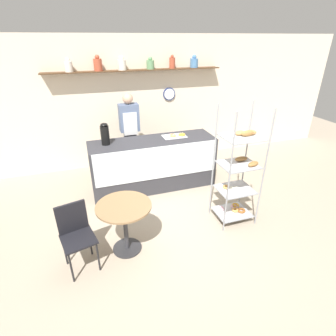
{
  "coord_description": "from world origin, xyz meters",
  "views": [
    {
      "loc": [
        -1.14,
        -2.97,
        2.63
      ],
      "look_at": [
        0.0,
        0.48,
        0.81
      ],
      "focal_mm": 28.0,
      "sensor_mm": 36.0,
      "label": 1
    }
  ],
  "objects_px": {
    "cafe_table": "(125,217)",
    "cafe_chair": "(76,230)",
    "person_worker": "(130,133)",
    "coffee_carafe": "(105,134)",
    "pastry_rack": "(238,174)",
    "donut_tray_counter": "(175,136)"
  },
  "relations": [
    {
      "from": "cafe_chair",
      "to": "donut_tray_counter",
      "type": "xyz_separation_m",
      "value": [
        1.87,
        1.67,
        0.44
      ]
    },
    {
      "from": "coffee_carafe",
      "to": "donut_tray_counter",
      "type": "xyz_separation_m",
      "value": [
        1.28,
        -0.0,
        -0.17
      ]
    },
    {
      "from": "cafe_chair",
      "to": "coffee_carafe",
      "type": "distance_m",
      "value": 1.88
    },
    {
      "from": "person_worker",
      "to": "donut_tray_counter",
      "type": "distance_m",
      "value": 0.93
    },
    {
      "from": "cafe_table",
      "to": "cafe_chair",
      "type": "bearing_deg",
      "value": -173.92
    },
    {
      "from": "coffee_carafe",
      "to": "cafe_table",
      "type": "bearing_deg",
      "value": -89.45
    },
    {
      "from": "cafe_chair",
      "to": "person_worker",
      "type": "bearing_deg",
      "value": 49.13
    },
    {
      "from": "coffee_carafe",
      "to": "donut_tray_counter",
      "type": "height_order",
      "value": "coffee_carafe"
    },
    {
      "from": "cafe_table",
      "to": "donut_tray_counter",
      "type": "relative_size",
      "value": 1.66
    },
    {
      "from": "person_worker",
      "to": "cafe_table",
      "type": "bearing_deg",
      "value": -103.34
    },
    {
      "from": "pastry_rack",
      "to": "cafe_chair",
      "type": "xyz_separation_m",
      "value": [
        -2.35,
        -0.22,
        -0.27
      ]
    },
    {
      "from": "pastry_rack",
      "to": "cafe_table",
      "type": "xyz_separation_m",
      "value": [
        -1.74,
        -0.15,
        -0.26
      ]
    },
    {
      "from": "pastry_rack",
      "to": "person_worker",
      "type": "height_order",
      "value": "pastry_rack"
    },
    {
      "from": "pastry_rack",
      "to": "donut_tray_counter",
      "type": "xyz_separation_m",
      "value": [
        -0.48,
        1.45,
        0.17
      ]
    },
    {
      "from": "person_worker",
      "to": "pastry_rack",
      "type": "bearing_deg",
      "value": -58.21
    },
    {
      "from": "person_worker",
      "to": "cafe_chair",
      "type": "distance_m",
      "value": 2.51
    },
    {
      "from": "cafe_table",
      "to": "coffee_carafe",
      "type": "bearing_deg",
      "value": 90.55
    },
    {
      "from": "pastry_rack",
      "to": "donut_tray_counter",
      "type": "distance_m",
      "value": 1.54
    },
    {
      "from": "donut_tray_counter",
      "to": "pastry_rack",
      "type": "bearing_deg",
      "value": -71.81
    },
    {
      "from": "person_worker",
      "to": "donut_tray_counter",
      "type": "xyz_separation_m",
      "value": [
        0.76,
        -0.54,
        0.03
      ]
    },
    {
      "from": "cafe_table",
      "to": "donut_tray_counter",
      "type": "distance_m",
      "value": 2.09
    },
    {
      "from": "coffee_carafe",
      "to": "donut_tray_counter",
      "type": "distance_m",
      "value": 1.29
    }
  ]
}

